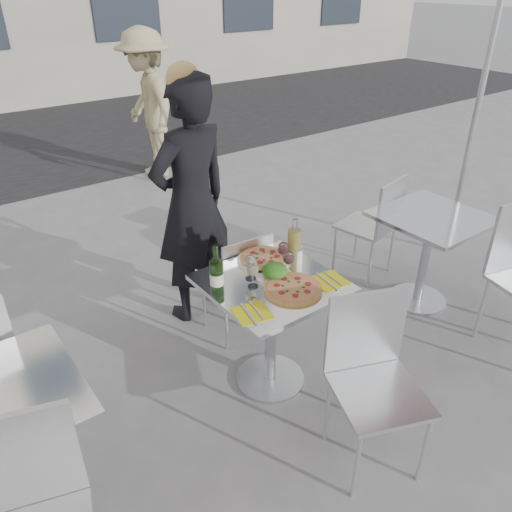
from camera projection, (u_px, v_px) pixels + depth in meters
ground at (270, 379)px, 3.22m from camera, size 80.00×80.00×0.00m
street_asphalt at (13, 142)px, 7.75m from camera, size 24.00×5.00×0.00m
main_table at (271, 311)px, 2.96m from camera, size 0.72×0.72×0.75m
side_table_left at (2, 433)px, 2.18m from camera, size 0.72×0.72×0.75m
side_table_right at (428, 241)px, 3.74m from camera, size 0.72×0.72×0.75m
chair_far at (240, 279)px, 3.37m from camera, size 0.40×0.41×0.83m
chair_near at (372, 368)px, 2.51m from camera, size 0.56×0.57×0.94m
side_chair_rfar at (377, 220)px, 4.07m from camera, size 0.48×0.49×0.90m
woman_diner at (192, 204)px, 3.47m from camera, size 0.71×0.52×1.78m
pedestrian_b at (148, 106)px, 6.05m from camera, size 0.81×1.22×1.77m
pizza_near at (293, 288)px, 2.77m from camera, size 0.33×0.33×0.02m
pizza_far at (264, 259)px, 3.05m from camera, size 0.33×0.33×0.03m
salad_plate at (275, 272)px, 2.88m from camera, size 0.22×0.22×0.09m
wine_bottle at (217, 275)px, 2.70m from camera, size 0.07×0.08×0.29m
carafe at (294, 245)px, 2.99m from camera, size 0.08×0.08×0.29m
sugar_shaker at (297, 255)px, 3.02m from camera, size 0.06×0.06×0.11m
wineglass_white_a at (253, 270)px, 2.76m from camera, size 0.07×0.07×0.16m
wineglass_white_b at (250, 262)px, 2.83m from camera, size 0.07×0.07×0.16m
wineglass_red_a at (289, 259)px, 2.86m from camera, size 0.07×0.07×0.16m
wineglass_red_b at (283, 249)px, 2.96m from camera, size 0.07×0.07×0.16m
napkin_left at (252, 313)px, 2.59m from camera, size 0.21×0.21×0.01m
napkin_right at (329, 281)px, 2.86m from camera, size 0.20×0.20×0.01m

